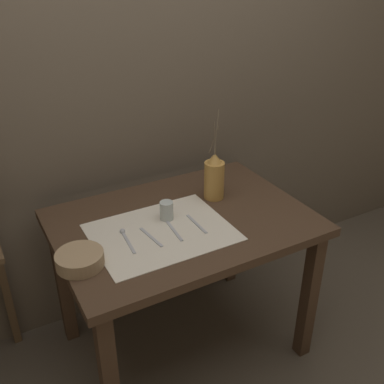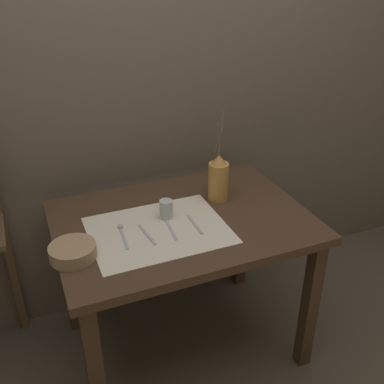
# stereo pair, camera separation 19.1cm
# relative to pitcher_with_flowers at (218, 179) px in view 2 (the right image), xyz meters

# --- Properties ---
(ground_plane) EXTENTS (12.00, 12.00, 0.00)m
(ground_plane) POSITION_rel_pitcher_with_flowers_xyz_m (-0.22, -0.10, -0.85)
(ground_plane) COLOR brown
(stone_wall_back) EXTENTS (7.00, 0.06, 2.40)m
(stone_wall_back) POSITION_rel_pitcher_with_flowers_xyz_m (-0.22, 0.40, 0.35)
(stone_wall_back) COLOR brown
(stone_wall_back) RESTS_ON ground_plane
(wooden_table) EXTENTS (1.10, 0.78, 0.75)m
(wooden_table) POSITION_rel_pitcher_with_flowers_xyz_m (-0.22, -0.10, -0.21)
(wooden_table) COLOR #422D1E
(wooden_table) RESTS_ON ground_plane
(linen_cloth) EXTENTS (0.57, 0.44, 0.00)m
(linen_cloth) POSITION_rel_pitcher_with_flowers_xyz_m (-0.35, -0.15, -0.10)
(linen_cloth) COLOR beige
(linen_cloth) RESTS_ON wooden_table
(pitcher_with_flowers) EXTENTS (0.09, 0.09, 0.43)m
(pitcher_with_flowers) POSITION_rel_pitcher_with_flowers_xyz_m (0.00, 0.00, 0.00)
(pitcher_with_flowers) COLOR #B7843D
(pitcher_with_flowers) RESTS_ON wooden_table
(wooden_bowl) EXTENTS (0.18, 0.18, 0.05)m
(wooden_bowl) POSITION_rel_pitcher_with_flowers_xyz_m (-0.71, -0.21, -0.08)
(wooden_bowl) COLOR #9E7F5B
(wooden_bowl) RESTS_ON wooden_table
(glass_tumbler_near) EXTENTS (0.06, 0.06, 0.08)m
(glass_tumbler_near) POSITION_rel_pitcher_with_flowers_xyz_m (-0.28, -0.07, -0.06)
(glass_tumbler_near) COLOR #B7C1BC
(glass_tumbler_near) RESTS_ON wooden_table
(spoon_inner) EXTENTS (0.03, 0.18, 0.02)m
(spoon_inner) POSITION_rel_pitcher_with_flowers_xyz_m (-0.49, -0.11, -0.10)
(spoon_inner) COLOR #A8A8AD
(spoon_inner) RESTS_ON wooden_table
(fork_outer) EXTENTS (0.03, 0.16, 0.00)m
(fork_outer) POSITION_rel_pitcher_with_flowers_xyz_m (-0.40, -0.17, -0.10)
(fork_outer) COLOR #A8A8AD
(fork_outer) RESTS_ON wooden_table
(fork_inner) EXTENTS (0.02, 0.16, 0.00)m
(fork_inner) POSITION_rel_pitcher_with_flowers_xyz_m (-0.30, -0.17, -0.10)
(fork_inner) COLOR #A8A8AD
(fork_inner) RESTS_ON wooden_table
(knife_center) EXTENTS (0.01, 0.16, 0.00)m
(knife_center) POSITION_rel_pitcher_with_flowers_xyz_m (-0.19, -0.17, -0.10)
(knife_center) COLOR #A8A8AD
(knife_center) RESTS_ON wooden_table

